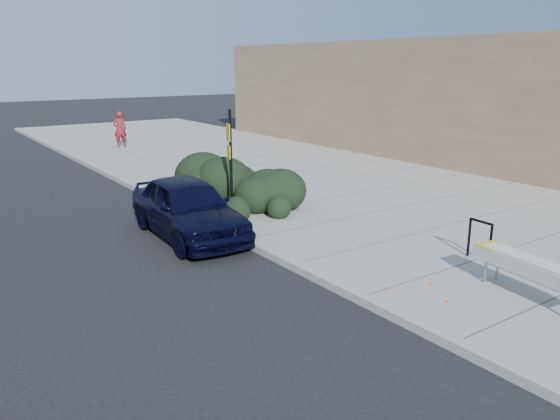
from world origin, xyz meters
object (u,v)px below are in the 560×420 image
Objects in this scene: sign_post at (230,157)px; pedestrian at (120,129)px; sedan_navy at (188,208)px; bench at (533,269)px; bike_rack at (480,236)px.

pedestrian is (1.90, 14.10, -0.73)m from sign_post.
sedan_navy is (-1.58, -0.64, -1.02)m from sign_post.
bike_rack is (0.96, 1.73, -0.04)m from bench.
bench is at bearing -115.95° from bike_rack.
bench is 1.35× the size of pedestrian.
sedan_navy is at bearing 122.27° from bench.
sign_post is (-1.54, 7.75, 1.05)m from bench.
sedan_navy is 15.14m from pedestrian.
pedestrian is (3.49, 14.73, 0.29)m from sedan_navy.
sign_post reaches higher than bike_rack.
sedan_navy reaches higher than bike_rack.
bike_rack reaches higher than bench.
pedestrian reaches higher than bench.
sign_post reaches higher than sedan_navy.
bike_rack is 20.13m from pedestrian.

